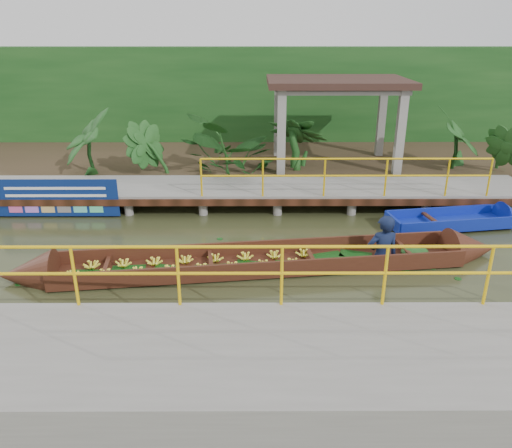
{
  "coord_description": "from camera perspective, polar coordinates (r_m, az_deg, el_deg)",
  "views": [
    {
      "loc": [
        0.38,
        -9.9,
        4.76
      ],
      "look_at": [
        0.41,
        0.5,
        0.6
      ],
      "focal_mm": 35.0,
      "sensor_mm": 36.0,
      "label": 1
    }
  ],
  "objects": [
    {
      "name": "vendor_boat",
      "position": [
        10.47,
        2.56,
        -3.56
      ],
      "size": [
        10.49,
        2.31,
        2.37
      ],
      "rotation": [
        0.0,
        0.0,
        0.13
      ],
      "color": "#3B1B10",
      "rests_on": "ground"
    },
    {
      "name": "far_dock",
      "position": [
        14.0,
        -1.67,
        3.98
      ],
      "size": [
        16.0,
        2.06,
        1.66
      ],
      "color": "slate",
      "rests_on": "ground"
    },
    {
      "name": "pavilion",
      "position": [
        16.52,
        9.23,
        14.78
      ],
      "size": [
        4.4,
        3.0,
        3.0
      ],
      "color": "slate",
      "rests_on": "ground"
    },
    {
      "name": "ground",
      "position": [
        10.99,
        -2.16,
        -3.88
      ],
      "size": [
        80.0,
        80.0,
        0.0
      ],
      "primitive_type": "plane",
      "color": "#30351A",
      "rests_on": "ground"
    },
    {
      "name": "foliage_backdrop",
      "position": [
        20.09,
        -1.32,
        13.9
      ],
      "size": [
        30.0,
        0.8,
        4.0
      ],
      "primitive_type": "cube",
      "color": "#154215",
      "rests_on": "ground"
    },
    {
      "name": "moored_blue_boat",
      "position": [
        13.91,
        24.3,
        0.45
      ],
      "size": [
        3.68,
        1.47,
        0.85
      ],
      "rotation": [
        0.0,
        0.0,
        0.16
      ],
      "color": "#0D2098",
      "rests_on": "ground"
    },
    {
      "name": "near_dock",
      "position": [
        7.26,
        4.96,
        -16.15
      ],
      "size": [
        18.0,
        2.4,
        1.73
      ],
      "color": "slate",
      "rests_on": "ground"
    },
    {
      "name": "land_strip",
      "position": [
        17.98,
        -1.42,
        7.19
      ],
      "size": [
        30.0,
        8.0,
        0.45
      ],
      "primitive_type": "cube",
      "color": "#372B1B",
      "rests_on": "ground"
    },
    {
      "name": "tropical_plants",
      "position": [
        15.63,
        4.06,
        9.02
      ],
      "size": [
        14.39,
        1.39,
        1.73
      ],
      "color": "#154215",
      "rests_on": "ground"
    },
    {
      "name": "blue_banner",
      "position": [
        14.06,
        -21.84,
        2.8
      ],
      "size": [
        3.24,
        0.04,
        1.01
      ],
      "color": "navy",
      "rests_on": "ground"
    }
  ]
}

